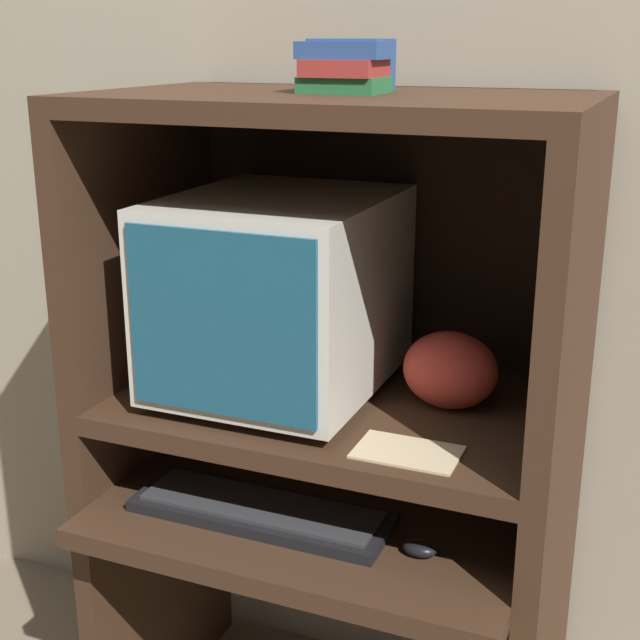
{
  "coord_description": "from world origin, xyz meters",
  "views": [
    {
      "loc": [
        0.56,
        -1.16,
        1.42
      ],
      "look_at": [
        -0.03,
        0.27,
        0.93
      ],
      "focal_mm": 50.0,
      "sensor_mm": 36.0,
      "label": 1
    }
  ],
  "objects_px": {
    "book_stack": "(345,68)",
    "storage_box": "(351,65)",
    "mouse": "(420,549)",
    "snack_bag": "(450,370)",
    "keyboard": "(261,511)",
    "crt_monitor": "(279,292)"
  },
  "relations": [
    {
      "from": "snack_bag",
      "to": "keyboard",
      "type": "bearing_deg",
      "value": -144.19
    },
    {
      "from": "book_stack",
      "to": "keyboard",
      "type": "bearing_deg",
      "value": -118.83
    },
    {
      "from": "snack_bag",
      "to": "storage_box",
      "type": "height_order",
      "value": "storage_box"
    },
    {
      "from": "mouse",
      "to": "snack_bag",
      "type": "distance_m",
      "value": 0.32
    },
    {
      "from": "crt_monitor",
      "to": "mouse",
      "type": "xyz_separation_m",
      "value": [
        0.33,
        -0.17,
        -0.36
      ]
    },
    {
      "from": "snack_bag",
      "to": "storage_box",
      "type": "xyz_separation_m",
      "value": [
        -0.2,
        0.01,
        0.52
      ]
    },
    {
      "from": "storage_box",
      "to": "mouse",
      "type": "bearing_deg",
      "value": -46.43
    },
    {
      "from": "crt_monitor",
      "to": "mouse",
      "type": "distance_m",
      "value": 0.52
    },
    {
      "from": "crt_monitor",
      "to": "keyboard",
      "type": "relative_size",
      "value": 0.98
    },
    {
      "from": "book_stack",
      "to": "storage_box",
      "type": "xyz_separation_m",
      "value": [
        -0.01,
        0.05,
        0.0
      ]
    },
    {
      "from": "crt_monitor",
      "to": "snack_bag",
      "type": "bearing_deg",
      "value": 7.14
    },
    {
      "from": "book_stack",
      "to": "storage_box",
      "type": "relative_size",
      "value": 1.15
    },
    {
      "from": "keyboard",
      "to": "snack_bag",
      "type": "height_order",
      "value": "snack_bag"
    },
    {
      "from": "snack_bag",
      "to": "book_stack",
      "type": "xyz_separation_m",
      "value": [
        -0.19,
        -0.04,
        0.52
      ]
    },
    {
      "from": "keyboard",
      "to": "mouse",
      "type": "distance_m",
      "value": 0.3
    },
    {
      "from": "mouse",
      "to": "storage_box",
      "type": "xyz_separation_m",
      "value": [
        -0.21,
        0.22,
        0.76
      ]
    },
    {
      "from": "book_stack",
      "to": "storage_box",
      "type": "distance_m",
      "value": 0.05
    },
    {
      "from": "crt_monitor",
      "to": "book_stack",
      "type": "distance_m",
      "value": 0.42
    },
    {
      "from": "keyboard",
      "to": "storage_box",
      "type": "distance_m",
      "value": 0.79
    },
    {
      "from": "crt_monitor",
      "to": "storage_box",
      "type": "xyz_separation_m",
      "value": [
        0.12,
        0.05,
        0.4
      ]
    },
    {
      "from": "snack_bag",
      "to": "storage_box",
      "type": "bearing_deg",
      "value": 176.75
    },
    {
      "from": "mouse",
      "to": "snack_bag",
      "type": "xyz_separation_m",
      "value": [
        -0.02,
        0.21,
        0.24
      ]
    }
  ]
}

